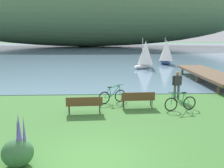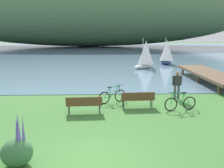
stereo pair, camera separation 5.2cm
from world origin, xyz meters
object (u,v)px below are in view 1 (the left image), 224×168
Objects in this scene: sailboat_mid_bay at (166,52)px; bicycle_beside_path at (112,96)px; sailboat_nearest_to_shore at (145,54)px; bicycle_leaning_near_bench at (180,103)px; park_bench_near_camera at (138,98)px; park_bench_further_along at (84,103)px; person_at_shoreline at (177,84)px.

bicycle_beside_path is at bearing -112.48° from sailboat_mid_bay.
sailboat_nearest_to_shore is 4.82m from sailboat_mid_bay.
bicycle_leaning_near_bench is 3.83m from bicycle_beside_path.
park_bench_near_camera is 15.76m from sailboat_nearest_to_shore.
sailboat_nearest_to_shore reaches higher than park_bench_further_along.
park_bench_near_camera is at bearing 164.22° from bicycle_leaning_near_bench.
park_bench_further_along is at bearing -154.39° from person_at_shoreline.
bicycle_beside_path is 15.05m from sailboat_nearest_to_shore.
person_at_shoreline is 0.52× the size of sailboat_mid_bay.
bicycle_beside_path is at bearing -106.42° from sailboat_nearest_to_shore.
sailboat_mid_bay is (6.13, 19.05, 1.06)m from park_bench_near_camera.
person_at_shoreline is 17.79m from sailboat_mid_bay.
park_bench_further_along is at bearing -114.07° from sailboat_mid_bay.
bicycle_beside_path is 0.94× the size of person_at_shoreline.
sailboat_nearest_to_shore is (0.79, 16.05, 1.20)m from bicycle_leaning_near_bench.
person_at_shoreline is 13.84m from sailboat_nearest_to_shore.
sailboat_nearest_to_shore is at bearing -131.68° from sailboat_mid_bay.
sailboat_mid_bay is (8.93, 19.99, 1.06)m from park_bench_further_along.
park_bench_further_along is 0.56× the size of sailboat_mid_bay.
sailboat_nearest_to_shore is (2.92, 15.45, 1.07)m from park_bench_near_camera.
sailboat_nearest_to_shore is 1.01× the size of sailboat_mid_bay.
person_at_shoreline reaches higher than park_bench_near_camera.
sailboat_nearest_to_shore is (5.72, 16.39, 1.07)m from park_bench_further_along.
person_at_shoreline reaches higher than bicycle_leaning_near_bench.
bicycle_beside_path is at bearing 141.23° from park_bench_near_camera.
bicycle_beside_path is at bearing -171.61° from person_at_shoreline.
bicycle_leaning_near_bench reaches higher than park_bench_further_along.
sailboat_nearest_to_shore reaches higher than sailboat_mid_bay.
bicycle_leaning_near_bench is 1.02× the size of person_at_shoreline.
bicycle_beside_path is (1.48, 2.00, -0.12)m from park_bench_further_along.
person_at_shoreline is at bearing 25.61° from park_bench_further_along.
bicycle_beside_path reaches higher than park_bench_near_camera.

